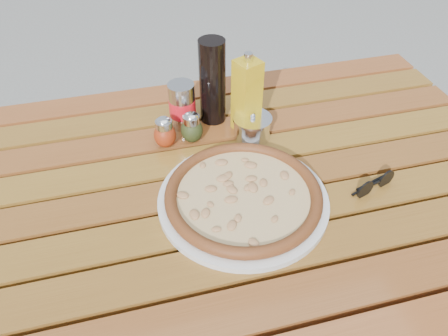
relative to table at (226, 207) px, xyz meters
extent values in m
cube|color=#351A0C|center=(-0.64, 0.39, -0.32)|extent=(0.06, 0.06, 0.70)
cube|color=#35190C|center=(0.64, 0.39, -0.32)|extent=(0.06, 0.06, 0.70)
cube|color=#3B1D0D|center=(0.00, 0.00, 0.03)|extent=(1.36, 0.86, 0.04)
cube|color=#55280F|center=(0.00, -0.30, 0.06)|extent=(1.40, 0.09, 0.03)
cube|color=#56310F|center=(0.00, -0.20, 0.06)|extent=(1.40, 0.09, 0.03)
cube|color=#59350F|center=(0.00, -0.10, 0.06)|extent=(1.40, 0.09, 0.03)
cube|color=#562C0F|center=(0.00, 0.00, 0.06)|extent=(1.40, 0.09, 0.03)
cube|color=#5D3910|center=(0.00, 0.10, 0.06)|extent=(1.40, 0.09, 0.03)
cube|color=#5A2B0F|center=(0.00, 0.20, 0.06)|extent=(1.40, 0.09, 0.03)
cube|color=#59350F|center=(0.00, 0.30, 0.06)|extent=(1.40, 0.09, 0.03)
cube|color=#5E2A10|center=(0.00, 0.41, 0.06)|extent=(1.40, 0.09, 0.03)
cylinder|color=silver|center=(0.02, -0.06, 0.08)|extent=(0.45, 0.45, 0.01)
cylinder|color=beige|center=(0.02, -0.06, 0.09)|extent=(0.42, 0.42, 0.01)
torus|color=black|center=(0.02, -0.06, 0.10)|extent=(0.45, 0.45, 0.03)
ellipsoid|color=#A13112|center=(-0.11, 0.17, 0.11)|extent=(0.06, 0.06, 0.06)
cylinder|color=silver|center=(-0.11, 0.17, 0.14)|extent=(0.04, 0.04, 0.02)
ellipsoid|color=silver|center=(-0.11, 0.17, 0.15)|extent=(0.04, 0.04, 0.02)
ellipsoid|color=#323C18|center=(-0.04, 0.17, 0.11)|extent=(0.07, 0.07, 0.06)
cylinder|color=silver|center=(-0.04, 0.17, 0.14)|extent=(0.05, 0.05, 0.02)
ellipsoid|color=silver|center=(-0.04, 0.17, 0.15)|extent=(0.04, 0.04, 0.02)
cylinder|color=black|center=(0.03, 0.25, 0.19)|extent=(0.08, 0.08, 0.22)
cylinder|color=#BBBABF|center=(-0.05, 0.24, 0.14)|extent=(0.09, 0.09, 0.12)
cylinder|color=red|center=(-0.05, 0.24, 0.13)|extent=(0.09, 0.09, 0.04)
cube|color=#BF9A14|center=(0.10, 0.19, 0.17)|extent=(0.07, 0.07, 0.19)
cylinder|color=silver|center=(0.10, 0.19, 0.28)|extent=(0.03, 0.03, 0.02)
cylinder|color=silver|center=(0.10, 0.15, 0.10)|extent=(0.11, 0.11, 0.05)
cylinder|color=white|center=(0.10, 0.15, 0.13)|extent=(0.12, 0.12, 0.01)
sphere|color=white|center=(0.10, 0.15, 0.14)|extent=(0.02, 0.02, 0.01)
cylinder|color=black|center=(0.28, -0.11, 0.09)|extent=(0.04, 0.02, 0.04)
cylinder|color=black|center=(0.34, -0.09, 0.09)|extent=(0.04, 0.02, 0.04)
cube|color=black|center=(0.31, -0.10, 0.10)|extent=(0.02, 0.01, 0.00)
cube|color=black|center=(0.29, -0.09, 0.08)|extent=(0.09, 0.03, 0.00)
cube|color=black|center=(0.31, -0.08, 0.08)|extent=(0.09, 0.03, 0.00)
camera|label=1|loc=(-0.18, -0.67, 0.75)|focal=35.00mm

